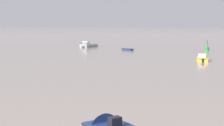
{
  "coord_description": "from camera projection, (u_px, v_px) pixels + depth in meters",
  "views": [
    {
      "loc": [
        38.15,
        -2.47,
        5.82
      ],
      "look_at": [
        15.63,
        36.72,
        0.5
      ],
      "focal_mm": 54.53,
      "sensor_mm": 36.0,
      "label": 1
    }
  ],
  "objects": [
    {
      "name": "motorboat_moored_0",
      "position": [
        202.0,
        59.0,
        52.91
      ],
      "size": [
        2.74,
        4.53,
        1.63
      ],
      "rotation": [
        0.0,
        0.0,
        1.89
      ],
      "color": "gold",
      "rests_on": "ground"
    },
    {
      "name": "motorboat_moored_3",
      "position": [
        87.0,
        46.0,
        82.22
      ],
      "size": [
        2.1,
        5.83,
        2.18
      ],
      "rotation": [
        0.0,
        0.0,
        4.7
      ],
      "color": "gray",
      "rests_on": "ground"
    },
    {
      "name": "rowboat_moored_3",
      "position": [
        128.0,
        50.0,
        73.04
      ],
      "size": [
        3.55,
        2.05,
        0.53
      ],
      "rotation": [
        0.0,
        0.0,
        6.0
      ],
      "color": "navy",
      "rests_on": "ground"
    },
    {
      "name": "channel_buoy",
      "position": [
        207.0,
        48.0,
        73.0
      ],
      "size": [
        0.9,
        0.9,
        2.3
      ],
      "color": "#198C2D",
      "rests_on": "ground"
    }
  ]
}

